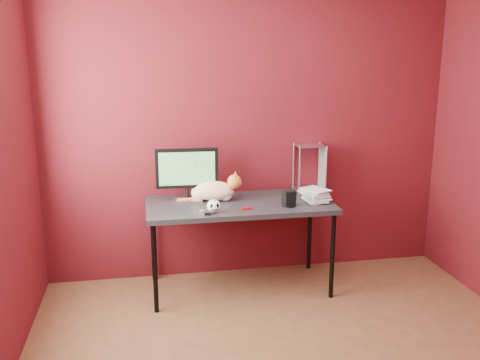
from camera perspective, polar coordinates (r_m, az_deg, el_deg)
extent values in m
cube|color=#540F17|center=(4.61, 0.92, 5.56)|extent=(3.50, 0.02, 2.60)
cube|color=black|center=(4.34, -0.07, -2.68)|extent=(1.50, 0.70, 0.04)
cylinder|color=black|center=(4.12, -9.06, -9.33)|extent=(0.04, 0.04, 0.71)
cylinder|color=black|center=(4.36, 9.83, -8.00)|extent=(0.04, 0.04, 0.71)
cylinder|color=black|center=(4.68, -9.26, -6.46)|extent=(0.04, 0.04, 0.71)
cylinder|color=black|center=(4.89, 7.42, -5.46)|extent=(0.04, 0.04, 0.71)
cube|color=#B4B3B8|center=(4.39, -5.60, -2.13)|extent=(0.24, 0.17, 0.02)
cylinder|color=black|center=(4.38, -5.62, -1.40)|extent=(0.03, 0.03, 0.10)
cube|color=black|center=(4.33, -5.68, 1.25)|extent=(0.51, 0.05, 0.32)
cube|color=#154E15|center=(4.33, -5.68, 1.25)|extent=(0.45, 0.03, 0.27)
ellipsoid|color=orange|center=(4.38, -2.88, -1.15)|extent=(0.39, 0.28, 0.17)
ellipsoid|color=orange|center=(4.40, -4.21, -1.30)|extent=(0.20, 0.20, 0.13)
sphere|color=white|center=(4.37, -1.54, -1.51)|extent=(0.11, 0.11, 0.11)
sphere|color=orange|center=(4.33, -0.61, -0.16)|extent=(0.11, 0.11, 0.11)
cone|color=orange|center=(4.29, -0.59, 0.48)|extent=(0.04, 0.04, 0.05)
cone|color=orange|center=(4.35, -0.50, 0.66)|extent=(0.04, 0.04, 0.05)
cylinder|color=red|center=(4.35, -0.81, -0.75)|extent=(0.08, 0.08, 0.01)
cylinder|color=orange|center=(4.38, -5.52, -2.09)|extent=(0.19, 0.06, 0.03)
ellipsoid|color=white|center=(4.06, -2.82, -2.79)|extent=(0.10, 0.10, 0.10)
ellipsoid|color=black|center=(4.01, -3.04, -2.81)|extent=(0.03, 0.01, 0.03)
ellipsoid|color=black|center=(4.02, -2.45, -2.78)|extent=(0.03, 0.01, 0.03)
cube|color=black|center=(4.02, -2.73, -3.20)|extent=(0.06, 0.00, 0.01)
cylinder|color=black|center=(4.25, 5.21, -2.69)|extent=(0.11, 0.11, 0.02)
cube|color=black|center=(4.23, 5.23, -1.87)|extent=(0.11, 0.10, 0.11)
imported|color=beige|center=(4.36, 7.12, -0.92)|extent=(0.18, 0.23, 0.22)
imported|color=beige|center=(4.31, 7.21, 1.93)|extent=(0.19, 0.24, 0.22)
imported|color=beige|center=(4.27, 7.30, 4.84)|extent=(0.22, 0.26, 0.22)
imported|color=beige|center=(4.24, 7.39, 7.80)|extent=(0.23, 0.27, 0.22)
imported|color=beige|center=(4.22, 7.48, 10.79)|extent=(0.25, 0.27, 0.22)
cylinder|color=#B4B3B8|center=(4.57, 6.37, 1.00)|extent=(0.01, 0.01, 0.41)
cylinder|color=#B4B3B8|center=(4.64, 9.19, 1.11)|extent=(0.01, 0.01, 0.41)
cylinder|color=#B4B3B8|center=(4.75, 5.70, 1.51)|extent=(0.01, 0.01, 0.41)
cylinder|color=#B4B3B8|center=(4.82, 8.42, 1.61)|extent=(0.01, 0.01, 0.41)
cube|color=#B4B3B8|center=(4.74, 7.35, -0.98)|extent=(0.24, 0.20, 0.01)
cube|color=#B4B3B8|center=(4.65, 7.50, 3.65)|extent=(0.24, 0.20, 0.01)
cube|color=#B40D0F|center=(4.14, 0.71, -3.06)|extent=(0.09, 0.04, 0.02)
cube|color=black|center=(4.01, -3.45, -3.62)|extent=(0.05, 0.04, 0.02)
cylinder|color=#B4B3B8|center=(4.12, -4.08, -3.29)|extent=(0.04, 0.04, 0.00)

